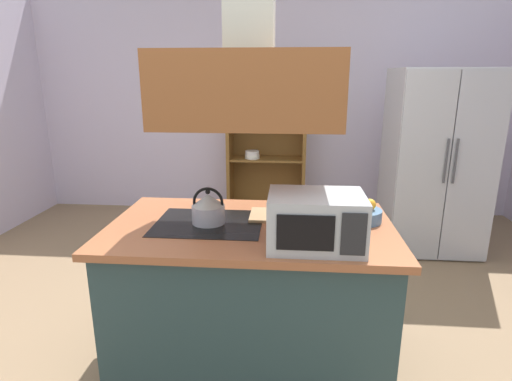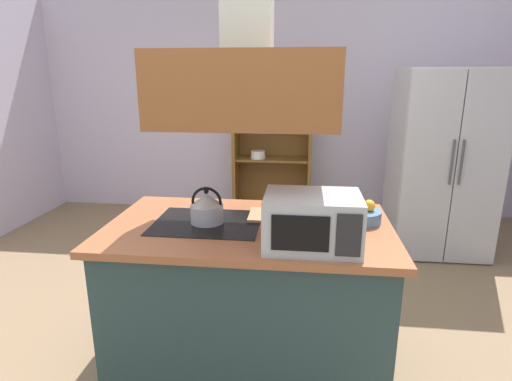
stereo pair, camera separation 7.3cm
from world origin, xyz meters
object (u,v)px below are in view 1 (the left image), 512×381
object	(u,v)px
kettle	(208,208)
fruit_bowl	(361,213)
dish_cabinet	(267,152)
cutting_board	(279,215)
microwave	(316,220)
refrigerator	(435,162)

from	to	relation	value
kettle	fruit_bowl	xyz separation A→B (m)	(0.86, 0.12, -0.04)
dish_cabinet	cutting_board	world-z (taller)	dish_cabinet
kettle	cutting_board	xyz separation A→B (m)	(0.39, 0.14, -0.08)
microwave	fruit_bowl	xyz separation A→B (m)	(0.28, 0.38, -0.08)
microwave	fruit_bowl	distance (m)	0.48
kettle	dish_cabinet	bearing A→B (deg)	86.82
dish_cabinet	refrigerator	bearing A→B (deg)	-28.10
refrigerator	microwave	size ratio (longest dim) A/B	3.86
kettle	fruit_bowl	bearing A→B (deg)	7.69
dish_cabinet	kettle	world-z (taller)	dish_cabinet
refrigerator	dish_cabinet	xyz separation A→B (m)	(-1.71, 0.91, -0.09)
cutting_board	microwave	distance (m)	0.46
kettle	fruit_bowl	distance (m)	0.87
refrigerator	kettle	distance (m)	2.68
dish_cabinet	microwave	xyz separation A→B (m)	(0.42, -3.10, 0.23)
dish_cabinet	cutting_board	xyz separation A→B (m)	(0.23, -2.70, 0.11)
kettle	cutting_board	size ratio (longest dim) A/B	0.61
dish_cabinet	kettle	distance (m)	2.85
microwave	kettle	bearing A→B (deg)	155.55
dish_cabinet	microwave	bearing A→B (deg)	-82.23
cutting_board	dish_cabinet	bearing A→B (deg)	94.97
refrigerator	kettle	bearing A→B (deg)	-134.07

